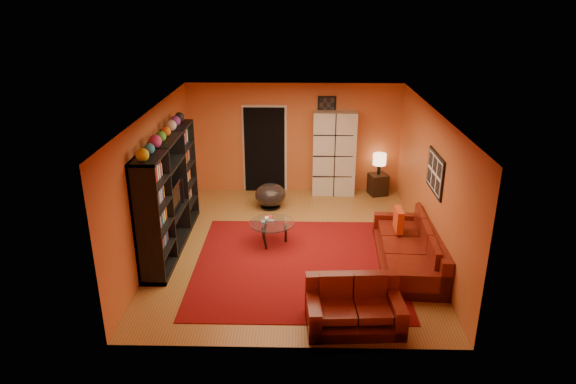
{
  "coord_description": "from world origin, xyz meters",
  "views": [
    {
      "loc": [
        0.11,
        -8.74,
        4.51
      ],
      "look_at": [
        -0.08,
        0.1,
        1.07
      ],
      "focal_mm": 32.0,
      "sensor_mm": 36.0,
      "label": 1
    }
  ],
  "objects_px": {
    "storage_cabinet": "(334,154)",
    "table_lamp": "(380,160)",
    "loveseat": "(354,306)",
    "coffee_table": "(272,225)",
    "bowl_chair": "(270,195)",
    "side_table": "(378,184)",
    "entertainment_unit": "(169,194)",
    "sofa": "(413,249)",
    "tv": "(172,197)"
  },
  "relations": [
    {
      "from": "coffee_table",
      "to": "loveseat",
      "type": "bearing_deg",
      "value": -62.51
    },
    {
      "from": "coffee_table",
      "to": "table_lamp",
      "type": "bearing_deg",
      "value": 47.81
    },
    {
      "from": "bowl_chair",
      "to": "tv",
      "type": "bearing_deg",
      "value": -132.3
    },
    {
      "from": "storage_cabinet",
      "to": "side_table",
      "type": "xyz_separation_m",
      "value": [
        1.06,
        -0.05,
        -0.74
      ]
    },
    {
      "from": "bowl_chair",
      "to": "sofa",
      "type": "bearing_deg",
      "value": -43.29
    },
    {
      "from": "sofa",
      "to": "storage_cabinet",
      "type": "height_order",
      "value": "storage_cabinet"
    },
    {
      "from": "loveseat",
      "to": "table_lamp",
      "type": "relative_size",
      "value": 2.77
    },
    {
      "from": "tv",
      "to": "bowl_chair",
      "type": "bearing_deg",
      "value": -42.3
    },
    {
      "from": "sofa",
      "to": "storage_cabinet",
      "type": "relative_size",
      "value": 1.26
    },
    {
      "from": "storage_cabinet",
      "to": "side_table",
      "type": "distance_m",
      "value": 1.3
    },
    {
      "from": "storage_cabinet",
      "to": "entertainment_unit",
      "type": "bearing_deg",
      "value": -137.6
    },
    {
      "from": "sofa",
      "to": "bowl_chair",
      "type": "bearing_deg",
      "value": 139.81
    },
    {
      "from": "tv",
      "to": "side_table",
      "type": "relative_size",
      "value": 1.84
    },
    {
      "from": "sofa",
      "to": "bowl_chair",
      "type": "relative_size",
      "value": 3.66
    },
    {
      "from": "bowl_chair",
      "to": "table_lamp",
      "type": "bearing_deg",
      "value": 19.23
    },
    {
      "from": "tv",
      "to": "storage_cabinet",
      "type": "relative_size",
      "value": 0.46
    },
    {
      "from": "entertainment_unit",
      "to": "sofa",
      "type": "relative_size",
      "value": 1.2
    },
    {
      "from": "table_lamp",
      "to": "loveseat",
      "type": "bearing_deg",
      "value": -101.83
    },
    {
      "from": "storage_cabinet",
      "to": "table_lamp",
      "type": "distance_m",
      "value": 1.07
    },
    {
      "from": "entertainment_unit",
      "to": "tv",
      "type": "bearing_deg",
      "value": -10.3
    },
    {
      "from": "entertainment_unit",
      "to": "storage_cabinet",
      "type": "height_order",
      "value": "entertainment_unit"
    },
    {
      "from": "sofa",
      "to": "tv",
      "type": "bearing_deg",
      "value": 174.99
    },
    {
      "from": "loveseat",
      "to": "coffee_table",
      "type": "relative_size",
      "value": 1.63
    },
    {
      "from": "tv",
      "to": "sofa",
      "type": "bearing_deg",
      "value": -98.12
    },
    {
      "from": "side_table",
      "to": "table_lamp",
      "type": "xyz_separation_m",
      "value": [
        0.0,
        0.0,
        0.61
      ]
    },
    {
      "from": "sofa",
      "to": "coffee_table",
      "type": "xyz_separation_m",
      "value": [
        -2.54,
        0.74,
        0.11
      ]
    },
    {
      "from": "entertainment_unit",
      "to": "storage_cabinet",
      "type": "bearing_deg",
      "value": 41.03
    },
    {
      "from": "loveseat",
      "to": "side_table",
      "type": "relative_size",
      "value": 2.82
    },
    {
      "from": "loveseat",
      "to": "coffee_table",
      "type": "bearing_deg",
      "value": 24.09
    },
    {
      "from": "loveseat",
      "to": "storage_cabinet",
      "type": "xyz_separation_m",
      "value": [
        0.02,
        5.22,
        0.71
      ]
    },
    {
      "from": "sofa",
      "to": "side_table",
      "type": "relative_size",
      "value": 5.01
    },
    {
      "from": "loveseat",
      "to": "bowl_chair",
      "type": "bearing_deg",
      "value": 15.09
    },
    {
      "from": "coffee_table",
      "to": "bowl_chair",
      "type": "relative_size",
      "value": 1.26
    },
    {
      "from": "coffee_table",
      "to": "bowl_chair",
      "type": "height_order",
      "value": "bowl_chair"
    },
    {
      "from": "sofa",
      "to": "coffee_table",
      "type": "relative_size",
      "value": 2.9
    },
    {
      "from": "tv",
      "to": "coffee_table",
      "type": "height_order",
      "value": "tv"
    },
    {
      "from": "entertainment_unit",
      "to": "bowl_chair",
      "type": "bearing_deg",
      "value": 46.74
    },
    {
      "from": "entertainment_unit",
      "to": "loveseat",
      "type": "height_order",
      "value": "entertainment_unit"
    },
    {
      "from": "tv",
      "to": "loveseat",
      "type": "xyz_separation_m",
      "value": [
        3.15,
        -2.41,
        -0.7
      ]
    },
    {
      "from": "entertainment_unit",
      "to": "side_table",
      "type": "relative_size",
      "value": 6.0
    },
    {
      "from": "storage_cabinet",
      "to": "table_lamp",
      "type": "bearing_deg",
      "value": -1.32
    },
    {
      "from": "loveseat",
      "to": "sofa",
      "type": "bearing_deg",
      "value": -37.7
    },
    {
      "from": "entertainment_unit",
      "to": "table_lamp",
      "type": "distance_m",
      "value": 5.09
    },
    {
      "from": "loveseat",
      "to": "storage_cabinet",
      "type": "bearing_deg",
      "value": -3.63
    },
    {
      "from": "loveseat",
      "to": "bowl_chair",
      "type": "xyz_separation_m",
      "value": [
        -1.44,
        4.29,
        0.01
      ]
    },
    {
      "from": "sofa",
      "to": "table_lamp",
      "type": "height_order",
      "value": "table_lamp"
    },
    {
      "from": "table_lamp",
      "to": "entertainment_unit",
      "type": "bearing_deg",
      "value": -147.28
    },
    {
      "from": "tv",
      "to": "coffee_table",
      "type": "relative_size",
      "value": 1.06
    },
    {
      "from": "tv",
      "to": "bowl_chair",
      "type": "xyz_separation_m",
      "value": [
        1.71,
        1.88,
        -0.68
      ]
    },
    {
      "from": "side_table",
      "to": "table_lamp",
      "type": "distance_m",
      "value": 0.61
    }
  ]
}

